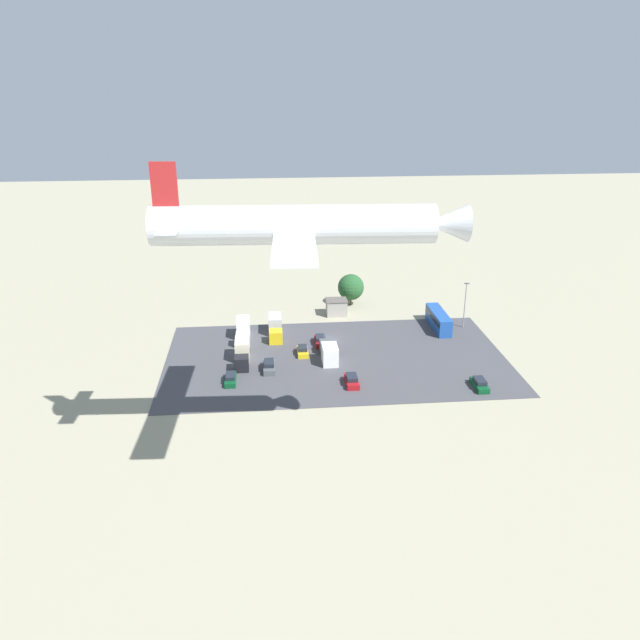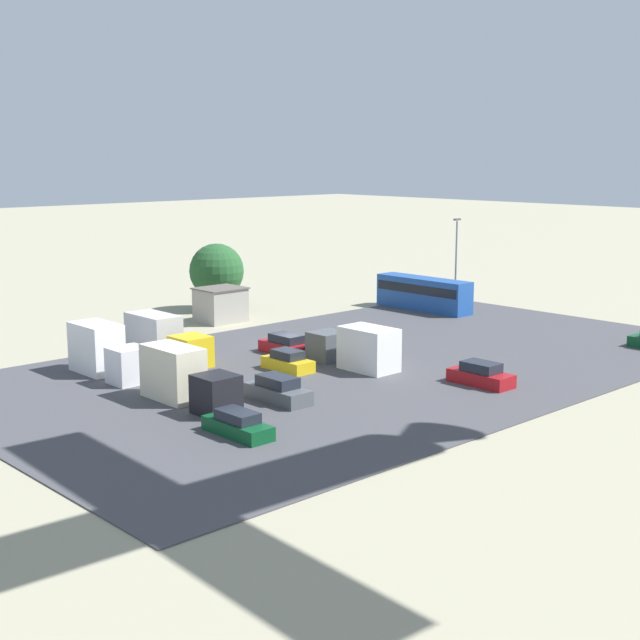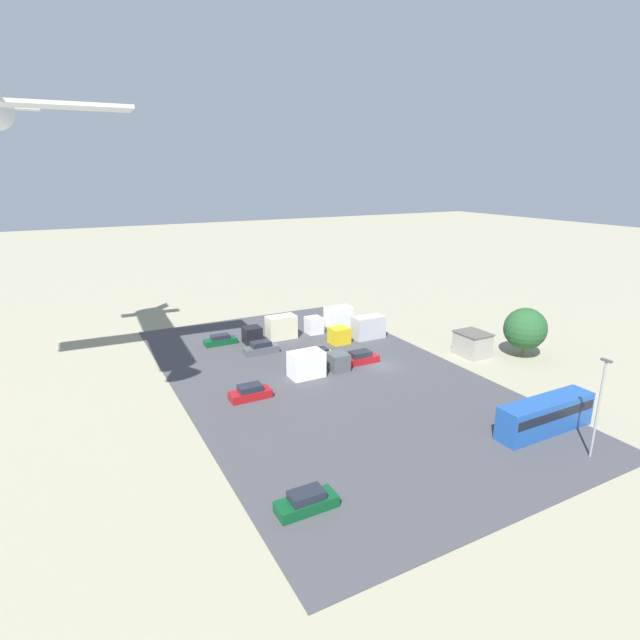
# 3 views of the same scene
# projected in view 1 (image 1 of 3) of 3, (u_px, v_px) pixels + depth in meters

# --- Properties ---
(ground_plane) EXTENTS (400.00, 400.00, 0.00)m
(ground_plane) POSITION_uv_depth(u_px,v_px,m) (331.00, 340.00, 114.45)
(ground_plane) COLOR gray
(parking_lot_surface) EXTENTS (57.99, 33.69, 0.08)m
(parking_lot_surface) POSITION_uv_depth(u_px,v_px,m) (336.00, 358.00, 106.82)
(parking_lot_surface) COLOR #424247
(parking_lot_surface) RESTS_ON ground
(shed_building) EXTENTS (4.29, 3.69, 3.24)m
(shed_building) POSITION_uv_depth(u_px,v_px,m) (336.00, 307.00, 126.06)
(shed_building) COLOR #9E998E
(shed_building) RESTS_ON ground
(bus) EXTENTS (2.46, 10.64, 3.24)m
(bus) POSITION_uv_depth(u_px,v_px,m) (439.00, 319.00, 119.22)
(bus) COLOR #1E4C9E
(bus) RESTS_ON ground
(parked_car_0) EXTENTS (1.93, 4.49, 1.57)m
(parked_car_0) POSITION_uv_depth(u_px,v_px,m) (352.00, 381.00, 97.47)
(parked_car_0) COLOR maroon
(parked_car_0) RESTS_ON ground
(parked_car_1) EXTENTS (1.81, 4.57, 1.52)m
(parked_car_1) POSITION_uv_depth(u_px,v_px,m) (480.00, 384.00, 96.42)
(parked_car_1) COLOR #0C4723
(parked_car_1) RESTS_ON ground
(parked_car_2) EXTENTS (1.70, 4.58, 1.41)m
(parked_car_2) POSITION_uv_depth(u_px,v_px,m) (231.00, 379.00, 98.20)
(parked_car_2) COLOR #0C4723
(parked_car_2) RESTS_ON ground
(parked_car_3) EXTENTS (1.90, 4.73, 1.65)m
(parked_car_3) POSITION_uv_depth(u_px,v_px,m) (269.00, 366.00, 102.19)
(parked_car_3) COLOR #4C5156
(parked_car_3) RESTS_ON ground
(parked_car_4) EXTENTS (2.00, 4.74, 1.55)m
(parked_car_4) POSITION_uv_depth(u_px,v_px,m) (321.00, 341.00, 112.26)
(parked_car_4) COLOR maroon
(parked_car_4) RESTS_ON ground
(parked_car_5) EXTENTS (1.81, 4.04, 1.50)m
(parked_car_5) POSITION_uv_depth(u_px,v_px,m) (303.00, 351.00, 108.11)
(parked_car_5) COLOR gold
(parked_car_5) RESTS_ON ground
(parked_truck_0) EXTENTS (2.40, 7.48, 3.56)m
(parked_truck_0) POSITION_uv_depth(u_px,v_px,m) (243.00, 331.00, 114.05)
(parked_truck_0) COLOR silver
(parked_truck_0) RESTS_ON ground
(parked_truck_1) EXTENTS (2.57, 7.54, 3.14)m
(parked_truck_1) POSITION_uv_depth(u_px,v_px,m) (329.00, 352.00, 105.62)
(parked_truck_1) COLOR #4C5156
(parked_truck_1) RESTS_ON ground
(parked_truck_2) EXTENTS (2.40, 8.64, 3.29)m
(parked_truck_2) POSITION_uv_depth(u_px,v_px,m) (275.00, 327.00, 116.01)
(parked_truck_2) COLOR gold
(parked_truck_2) RESTS_ON ground
(parked_truck_3) EXTENTS (2.32, 7.93, 3.44)m
(parked_truck_3) POSITION_uv_depth(u_px,v_px,m) (242.00, 353.00, 104.95)
(parked_truck_3) COLOR black
(parked_truck_3) RESTS_ON ground
(tree_near_shed) EXTENTS (5.50, 5.50, 6.74)m
(tree_near_shed) POSITION_uv_depth(u_px,v_px,m) (351.00, 287.00, 130.61)
(tree_near_shed) COLOR brown
(tree_near_shed) RESTS_ON ground
(light_pole_lot_centre) EXTENTS (0.90, 0.28, 8.95)m
(light_pole_lot_centre) POSITION_uv_depth(u_px,v_px,m) (465.00, 303.00, 118.36)
(light_pole_lot_centre) COLOR gray
(light_pole_lot_centre) RESTS_ON ground
(airplane) EXTENTS (33.87, 27.29, 8.73)m
(airplane) POSITION_uv_depth(u_px,v_px,m) (310.00, 225.00, 66.06)
(airplane) COLOR silver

